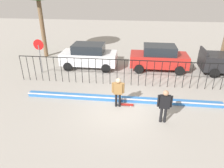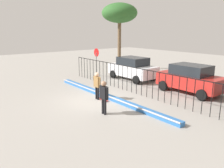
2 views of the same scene
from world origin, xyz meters
name	(u,v)px [view 1 (image 1 of 2)]	position (x,y,z in m)	size (l,w,h in m)	color
ground_plane	(120,108)	(0.00, 0.00, 0.00)	(60.00, 60.00, 0.00)	#9E9991
bowl_coping_ledge	(122,99)	(0.00, 0.79, 0.12)	(11.00, 0.40, 0.27)	#2D6BB7
perimeter_fence	(124,70)	(0.00, 2.89, 1.08)	(14.04, 0.04, 1.75)	black
skateboarder	(118,90)	(-0.16, 0.18, 1.00)	(0.67, 0.25, 1.66)	black
skateboard	(126,105)	(0.28, 0.31, 0.06)	(0.80, 0.20, 0.07)	#A51E19
camera_operator	(165,104)	(2.10, -0.96, 1.02)	(0.69, 0.26, 1.70)	black
parked_car_white	(89,56)	(-2.96, 5.74, 0.97)	(4.30, 2.12, 1.90)	silver
parked_car_red	(159,57)	(2.43, 5.94, 0.97)	(4.30, 2.12, 1.90)	#B2231E
stop_sign	(39,52)	(-6.25, 4.29, 1.62)	(0.76, 0.07, 2.50)	slate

